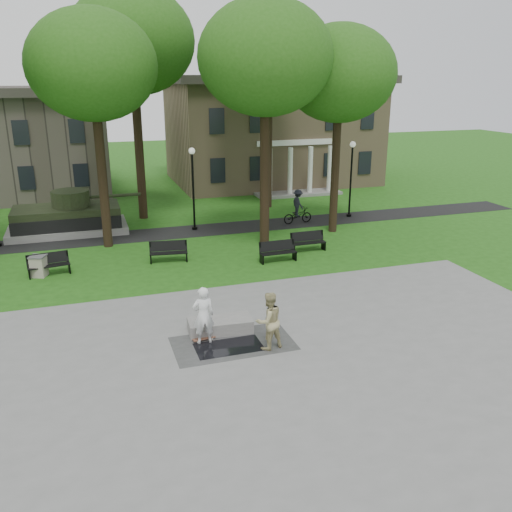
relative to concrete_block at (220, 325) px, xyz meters
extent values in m
plane|color=#1F4D12|center=(1.42, 1.09, -0.24)|extent=(120.00, 120.00, 0.00)
cube|color=gray|center=(1.42, -3.91, -0.23)|extent=(22.00, 16.00, 0.02)
cube|color=black|center=(1.42, 13.09, -0.24)|extent=(44.00, 2.60, 0.01)
cube|color=#9E8460|center=(11.42, 27.09, 3.75)|extent=(16.00, 11.00, 8.00)
cube|color=#38332D|center=(11.42, 27.09, 8.06)|extent=(17.00, 12.00, 0.60)
cube|color=silver|center=(11.42, 21.59, 3.55)|extent=(6.00, 0.30, 0.40)
cube|color=#4C443D|center=(-9.58, 27.59, 3.35)|extent=(15.00, 10.00, 7.20)
cylinder|color=black|center=(-3.08, 11.59, 3.75)|extent=(0.48, 0.48, 8.00)
ellipsoid|color=#245614|center=(-3.08, 11.59, 8.76)|extent=(6.20, 6.20, 5.27)
cylinder|color=black|center=(4.92, 9.59, 3.92)|extent=(0.50, 0.50, 8.32)
ellipsoid|color=#245614|center=(4.92, 9.59, 9.12)|extent=(6.60, 6.60, 5.61)
cylinder|color=black|center=(9.42, 10.59, 3.59)|extent=(0.46, 0.46, 7.68)
ellipsoid|color=#245614|center=(9.42, 10.59, 8.40)|extent=(6.00, 6.00, 5.10)
cylinder|color=black|center=(-0.58, 17.09, 4.39)|extent=(0.54, 0.54, 9.28)
ellipsoid|color=#245614|center=(-0.58, 17.09, 10.20)|extent=(7.20, 7.20, 6.12)
cylinder|color=black|center=(7.92, 17.59, 4.08)|extent=(0.50, 0.50, 8.64)
ellipsoid|color=#245614|center=(7.92, 17.59, 9.47)|extent=(6.40, 6.40, 5.44)
cylinder|color=black|center=(1.92, 13.39, 1.96)|extent=(0.12, 0.12, 4.40)
sphere|color=silver|center=(1.92, 13.39, 4.30)|extent=(0.36, 0.36, 0.36)
cylinder|color=black|center=(1.92, 13.39, -0.16)|extent=(0.32, 0.32, 0.16)
cylinder|color=black|center=(11.92, 13.39, 1.96)|extent=(0.12, 0.12, 4.40)
sphere|color=silver|center=(11.92, 13.39, 4.30)|extent=(0.36, 0.36, 0.36)
cylinder|color=black|center=(11.92, 13.39, -0.16)|extent=(0.32, 0.32, 0.16)
cube|color=gray|center=(-5.08, 15.09, -0.04)|extent=(6.50, 3.40, 0.40)
cube|color=#28311A|center=(-5.08, 15.09, 0.70)|extent=(5.80, 2.80, 1.10)
cube|color=black|center=(-5.08, 13.74, 0.51)|extent=(5.80, 0.35, 0.70)
cube|color=black|center=(-5.08, 16.44, 0.51)|extent=(5.80, 0.35, 0.70)
cylinder|color=#28311A|center=(-4.78, 15.09, 1.71)|extent=(2.10, 2.10, 0.90)
cylinder|color=#28311A|center=(-2.48, 15.09, 1.71)|extent=(3.20, 0.18, 0.18)
cube|color=black|center=(-0.03, -1.24, -0.22)|extent=(2.20, 1.20, 0.00)
cube|color=gray|center=(0.00, 0.00, 0.00)|extent=(2.27, 1.16, 0.45)
cube|color=brown|center=(-0.69, -0.50, -0.19)|extent=(0.80, 0.30, 0.07)
imported|color=white|center=(-0.73, -0.67, 0.77)|extent=(0.73, 0.49, 1.99)
imported|color=tan|center=(1.20, -1.69, 0.75)|extent=(1.08, 0.92, 1.95)
imported|color=black|center=(8.17, 12.89, 0.24)|extent=(1.91, 0.83, 0.97)
imported|color=black|center=(8.17, 12.89, 1.02)|extent=(0.70, 1.10, 1.62)
cube|color=black|center=(-5.87, 7.85, 0.21)|extent=(1.85, 0.71, 0.05)
cube|color=black|center=(-5.87, 8.07, 0.51)|extent=(1.80, 0.42, 0.50)
cube|color=black|center=(-6.72, 7.85, -0.02)|extent=(0.13, 0.45, 0.45)
cube|color=black|center=(-5.02, 7.85, -0.02)|extent=(0.13, 0.45, 0.45)
cube|color=black|center=(-0.47, 8.05, 0.21)|extent=(1.85, 0.70, 0.05)
cube|color=black|center=(-0.47, 8.27, 0.51)|extent=(1.80, 0.40, 0.50)
cube|color=black|center=(-1.32, 8.05, -0.02)|extent=(0.12, 0.45, 0.45)
cube|color=black|center=(0.38, 8.05, -0.02)|extent=(0.12, 0.45, 0.45)
cube|color=black|center=(4.54, 6.44, 0.21)|extent=(1.81, 0.50, 0.05)
cube|color=black|center=(4.54, 6.66, 0.51)|extent=(1.80, 0.20, 0.50)
cube|color=black|center=(3.69, 6.44, -0.02)|extent=(0.07, 0.45, 0.45)
cube|color=black|center=(5.39, 6.44, -0.02)|extent=(0.07, 0.45, 0.45)
cube|color=black|center=(6.57, 7.51, 0.21)|extent=(1.80, 0.46, 0.05)
cube|color=black|center=(6.57, 7.73, 0.51)|extent=(1.80, 0.17, 0.50)
cube|color=black|center=(5.72, 7.51, -0.02)|extent=(0.06, 0.45, 0.45)
cube|color=black|center=(7.42, 7.51, -0.02)|extent=(0.06, 0.45, 0.45)
cube|color=#A59A88|center=(-6.29, 7.88, 0.21)|extent=(0.77, 0.77, 0.90)
cube|color=#4C4C4C|center=(-6.29, 7.88, 0.69)|extent=(0.85, 0.85, 0.06)
camera|label=1|loc=(-4.13, -16.69, 8.22)|focal=38.00mm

